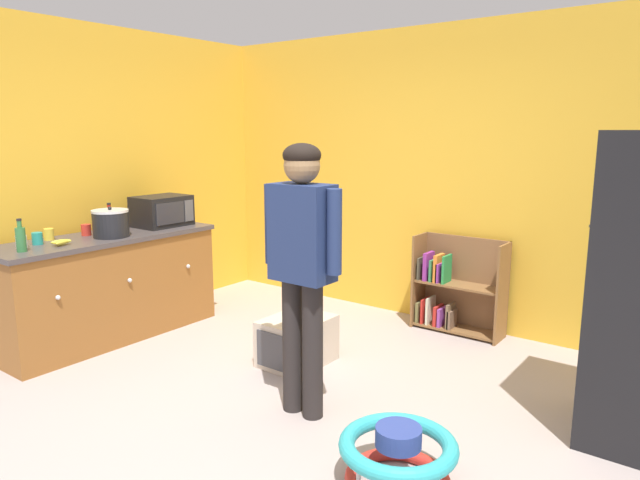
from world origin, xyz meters
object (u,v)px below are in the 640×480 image
ketchup_bottle (110,219)px  red_cup (86,230)px  bookshelf (454,290)px  crock_pot (111,223)px  pet_carrier (297,341)px  green_glass_bottle (21,238)px  standing_person (302,254)px  white_cup (21,242)px  yellow_cup (49,234)px  banana_bunch (62,242)px  kitchen_counter (109,287)px  teal_cup (37,239)px  microwave (162,211)px  baby_walker (398,457)px

ketchup_bottle → red_cup: ketchup_bottle is taller
bookshelf → crock_pot: 3.03m
crock_pot → ketchup_bottle: bearing=148.0°
bookshelf → ketchup_bottle: 3.14m
pet_carrier → green_glass_bottle: bearing=-141.0°
standing_person → red_cup: bearing=-179.5°
ketchup_bottle → white_cup: (0.15, -0.86, -0.05)m
green_glass_bottle → yellow_cup: (-0.28, 0.36, -0.05)m
bookshelf → banana_bunch: (-2.20, -2.40, 0.56)m
standing_person → green_glass_bottle: standing_person is taller
kitchen_counter → yellow_cup: bearing=-114.9°
green_glass_bottle → red_cup: size_ratio=2.59×
banana_bunch → white_cup: bearing=-123.6°
pet_carrier → crock_pot: bearing=-161.5°
standing_person → teal_cup: standing_person is taller
teal_cup → bookshelf: bearing=46.2°
yellow_cup → white_cup: bearing=-64.3°
green_glass_bottle → ketchup_bottle: (-0.29, 0.92, 0.00)m
microwave → banana_bunch: bearing=-82.8°
ketchup_bottle → crock_pot: bearing=-32.0°
microwave → ketchup_bottle: 0.47m
bookshelf → baby_walker: 2.46m
banana_bunch → red_cup: red_cup is taller
baby_walker → crock_pot: size_ratio=2.03×
ketchup_bottle → microwave: bearing=68.4°
banana_bunch → red_cup: (-0.25, 0.35, 0.02)m
baby_walker → red_cup: bearing=174.7°
standing_person → pet_carrier: bearing=131.8°
standing_person → crock_pot: 2.10m
banana_bunch → red_cup: size_ratio=1.64×
kitchen_counter → white_cup: bearing=-93.4°
kitchen_counter → pet_carrier: (1.66, 0.52, -0.27)m
bookshelf → standing_person: size_ratio=0.50×
green_glass_bottle → ketchup_bottle: size_ratio=1.00×
yellow_cup → baby_walker: bearing=0.1°
ketchup_bottle → baby_walker: bearing=-9.8°
banana_bunch → green_glass_bottle: green_glass_bottle is taller
standing_person → teal_cup: bearing=-168.4°
bookshelf → yellow_cup: 3.47m
baby_walker → ketchup_bottle: bearing=170.2°
bookshelf → pet_carrier: bearing=-114.5°
bookshelf → microwave: 2.77m
kitchen_counter → yellow_cup: (-0.18, -0.39, 0.50)m
baby_walker → ketchup_bottle: (-3.25, 0.56, 0.84)m
crock_pot → yellow_cup: crock_pot is taller
microwave → ketchup_bottle: microwave is taller
bookshelf → teal_cup: (-2.39, -2.49, 0.58)m
bookshelf → microwave: size_ratio=1.77×
pet_carrier → crock_pot: 1.85m
pet_carrier → crock_pot: crock_pot is taller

